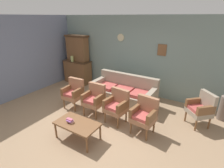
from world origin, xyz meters
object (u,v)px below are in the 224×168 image
vase_on_cabinet (72,59)px  book_stack_on_table (70,121)px  armchair_by_doorway (94,98)px  wingback_chair_by_fireplace (201,108)px  side_cabinet (78,72)px  floor_vase_by_wall (224,108)px  armchair_near_cabinet (74,92)px  armchair_near_couch_end (117,105)px  coffee_table (77,125)px  floral_couch (124,93)px  armchair_row_middle (144,114)px

vase_on_cabinet → book_stack_on_table: vase_on_cabinet is taller
armchair_by_doorway → wingback_chair_by_fireplace: size_ratio=1.00×
side_cabinet → armchair_by_doorway: 2.77m
wingback_chair_by_fireplace → floor_vase_by_wall: size_ratio=1.33×
armchair_near_cabinet → armchair_by_doorway: same height
armchair_near_couch_end → book_stack_on_table: 1.27m
book_stack_on_table → side_cabinet: bearing=129.5°
vase_on_cabinet → wingback_chair_by_fireplace: (4.89, -0.55, -0.54)m
vase_on_cabinet → coffee_table: vase_on_cabinet is taller
armchair_near_couch_end → armchair_near_cabinet: bearing=179.8°
armchair_near_cabinet → floor_vase_by_wall: bearing=22.2°
armchair_near_cabinet → wingback_chair_by_fireplace: size_ratio=1.00×
armchair_by_doorway → coffee_table: armchair_by_doorway is taller
coffee_table → book_stack_on_table: (-0.15, -0.06, 0.09)m
floral_couch → book_stack_on_table: floral_couch is taller
vase_on_cabinet → armchair_row_middle: size_ratio=0.25×
side_cabinet → floral_couch: size_ratio=0.56×
armchair_near_cabinet → book_stack_on_table: (0.97, -1.14, -0.03)m
coffee_table → armchair_by_doorway: bearing=106.8°
armchair_row_middle → book_stack_on_table: size_ratio=5.13×
vase_on_cabinet → floral_couch: vase_on_cabinet is taller
armchair_row_middle → coffee_table: size_ratio=0.90×
book_stack_on_table → armchair_by_doorway: bearing=98.7°
armchair_row_middle → floor_vase_by_wall: size_ratio=1.33×
side_cabinet → armchair_near_couch_end: bearing=-30.5°
armchair_near_cabinet → armchair_near_couch_end: size_ratio=1.00×
vase_on_cabinet → floral_couch: size_ratio=0.11×
side_cabinet → coffee_table: (2.50, -2.79, -0.09)m
floral_couch → armchair_near_cabinet: 1.60m
book_stack_on_table → armchair_near_couch_end: bearing=63.9°
floral_couch → wingback_chair_by_fireplace: same height
side_cabinet → floor_vase_by_wall: 5.32m
floral_couch → armchair_by_doorway: (-0.38, -1.09, 0.17)m
side_cabinet → floral_couch: side_cabinet is taller
vase_on_cabinet → armchair_by_doorway: vase_on_cabinet is taller
armchair_near_couch_end → floor_vase_by_wall: size_ratio=1.33×
vase_on_cabinet → armchair_near_couch_end: size_ratio=0.25×
vase_on_cabinet → floor_vase_by_wall: (5.41, 0.08, -0.70)m
coffee_table → floor_vase_by_wall: floor_vase_by_wall is taller
wingback_chair_by_fireplace → armchair_near_couch_end: bearing=-152.5°
side_cabinet → wingback_chair_by_fireplace: size_ratio=1.28×
armchair_near_couch_end → armchair_row_middle: bearing=-4.0°
floor_vase_by_wall → side_cabinet: bearing=178.9°
armchair_row_middle → floor_vase_by_wall: bearing=45.7°
book_stack_on_table → wingback_chair_by_fireplace: bearing=40.9°
armchair_near_cabinet → book_stack_on_table: armchair_near_cabinet is taller
armchair_near_couch_end → armchair_row_middle: size_ratio=1.00×
wingback_chair_by_fireplace → coffee_table: size_ratio=0.90×
armchair_row_middle → book_stack_on_table: bearing=-141.1°
side_cabinet → book_stack_on_table: 3.69m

